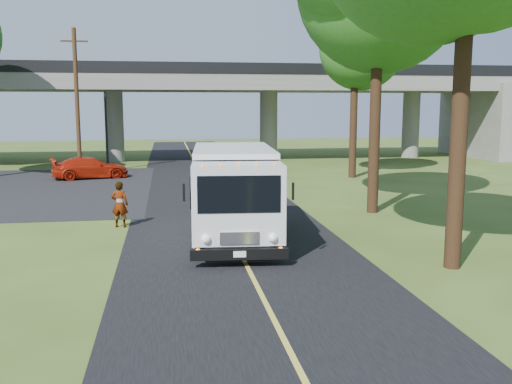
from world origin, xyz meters
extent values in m
plane|color=#3A4F1C|center=(0.00, 0.00, 0.00)|extent=(120.00, 120.00, 0.00)
cube|color=black|center=(0.00, 10.00, 0.01)|extent=(7.00, 90.00, 0.02)
cube|color=gold|center=(0.00, 10.00, 0.03)|extent=(0.12, 90.00, 0.01)
cube|color=slate|center=(0.00, 32.00, 6.00)|extent=(50.00, 9.00, 1.20)
cube|color=black|center=(0.00, 27.60, 6.90)|extent=(50.00, 0.25, 0.80)
cube|color=black|center=(0.00, 36.40, 6.90)|extent=(50.00, 0.25, 0.80)
cube|color=slate|center=(25.00, 32.00, 3.00)|extent=(4.00, 10.00, 6.00)
cylinder|color=slate|center=(-6.00, 32.00, 2.70)|extent=(1.40, 1.40, 5.40)
cylinder|color=slate|center=(6.00, 32.00, 2.70)|extent=(1.40, 1.40, 5.40)
cylinder|color=slate|center=(18.00, 32.00, 2.70)|extent=(1.40, 1.40, 5.40)
cylinder|color=black|center=(-6.00, 26.00, 2.60)|extent=(0.14, 0.14, 5.20)
imported|color=black|center=(-6.00, 26.00, 4.60)|extent=(0.18, 0.22, 1.10)
cylinder|color=#472D19|center=(-7.50, 24.00, 4.50)|extent=(0.26, 0.26, 9.00)
cube|color=#472D19|center=(-7.50, 24.00, 8.20)|extent=(1.60, 0.10, 0.10)
cylinder|color=#382314|center=(5.50, 1.00, 3.50)|extent=(0.44, 0.44, 7.00)
cylinder|color=#382314|center=(6.20, 9.00, 3.85)|extent=(0.44, 0.44, 7.70)
cylinder|color=#382314|center=(9.00, 20.00, 3.32)|extent=(0.44, 0.44, 6.65)
sphere|color=#2D6D1C|center=(9.00, 20.00, 8.20)|extent=(5.58, 5.58, 5.58)
sphere|color=#2D6D1C|center=(9.50, 19.60, 8.50)|extent=(4.96, 4.96, 4.96)
cube|color=silver|center=(0.11, 6.11, 1.78)|extent=(2.89, 4.85, 2.39)
cube|color=silver|center=(-0.14, 2.83, 1.67)|extent=(2.68, 2.10, 2.17)
cube|color=black|center=(-0.21, 1.90, 2.02)|extent=(2.23, 0.25, 1.01)
cube|color=black|center=(-0.22, 1.79, 0.40)|extent=(2.66, 0.39, 0.30)
cube|color=silver|center=(0.08, 5.68, 0.32)|extent=(3.01, 6.33, 0.19)
cylinder|color=black|center=(-1.20, 3.12, 0.48)|extent=(0.37, 0.97, 0.95)
cylinder|color=black|center=(0.96, 2.96, 0.48)|extent=(0.37, 0.97, 0.95)
cylinder|color=black|center=(-0.86, 7.56, 0.48)|extent=(0.37, 0.97, 0.95)
cylinder|color=black|center=(1.30, 7.40, 0.48)|extent=(0.37, 0.97, 0.95)
imported|color=#B11F0A|center=(-6.63, 21.96, 0.64)|extent=(4.76, 2.92, 1.29)
imported|color=gray|center=(-3.80, 7.67, 0.83)|extent=(0.68, 0.52, 1.67)
camera|label=1|loc=(-2.09, -12.98, 4.38)|focal=40.00mm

